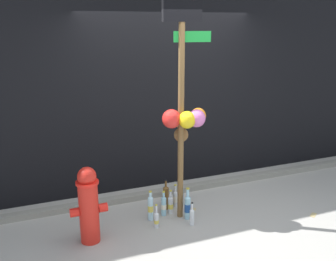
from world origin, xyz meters
TOP-DOWN VIEW (x-y plane):
  - ground_plane at (0.00, 0.00)m, footprint 14.00×14.00m
  - building_wall at (0.00, 1.33)m, footprint 10.00×0.20m
  - curb_strip at (0.00, 0.87)m, footprint 8.00×0.12m
  - memorial_post at (-0.20, 0.22)m, footprint 0.58×0.50m
  - fire_hydrant at (-1.38, 0.06)m, footprint 0.41×0.25m
  - bottle_0 at (-0.18, -0.04)m, footprint 0.06×0.06m
  - bottle_1 at (-0.30, 0.34)m, footprint 0.07×0.07m
  - bottle_2 at (-0.32, 0.46)m, footprint 0.08×0.08m
  - bottle_3 at (-0.08, 0.51)m, footprint 0.06×0.06m
  - bottle_4 at (-0.60, 0.26)m, footprint 0.07×0.07m
  - bottle_5 at (-0.18, 0.47)m, footprint 0.06×0.06m
  - bottle_6 at (-0.41, 0.32)m, footprint 0.07×0.07m
  - bottle_7 at (-0.16, 0.12)m, footprint 0.08×0.08m
  - bottle_8 at (-0.59, 0.07)m, footprint 0.06×0.06m
  - litter_0 at (1.37, -0.39)m, footprint 0.14×0.12m
  - litter_1 at (-0.01, 0.33)m, footprint 0.14×0.12m

SIDE VIEW (x-z plane):
  - ground_plane at x=0.00m, z-range 0.00..0.00m
  - litter_0 at x=1.37m, z-range 0.00..0.01m
  - litter_1 at x=-0.01m, z-range 0.00..0.01m
  - curb_strip at x=0.00m, z-range 0.00..0.08m
  - bottle_8 at x=-0.59m, z-range -0.04..0.26m
  - bottle_0 at x=-0.18m, z-range -0.03..0.26m
  - bottle_1 at x=-0.30m, z-range -0.04..0.28m
  - bottle_5 at x=-0.18m, z-range -0.03..0.29m
  - bottle_6 at x=-0.41m, z-range -0.03..0.30m
  - bottle_3 at x=-0.08m, z-range -0.04..0.31m
  - bottle_7 at x=-0.16m, z-range -0.04..0.37m
  - bottle_4 at x=-0.60m, z-range -0.03..0.36m
  - bottle_2 at x=-0.32m, z-range -0.03..0.37m
  - fire_hydrant at x=-1.38m, z-range 0.01..0.89m
  - memorial_post at x=-0.20m, z-range 0.12..2.85m
  - building_wall at x=0.00m, z-range 0.00..3.38m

